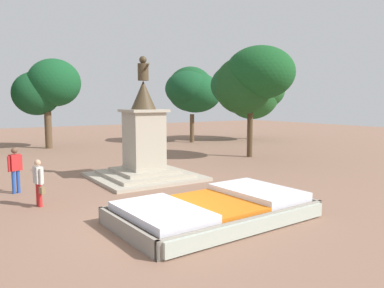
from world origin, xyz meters
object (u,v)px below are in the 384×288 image
object	(u,v)px
flower_planter	(216,209)
pedestrian_near_planter	(15,167)
pedestrian_with_handbag	(39,181)
statue_monument	(144,147)

from	to	relation	value
flower_planter	pedestrian_near_planter	distance (m)	7.97
pedestrian_near_planter	pedestrian_with_handbag	bearing A→B (deg)	-81.38
statue_monument	pedestrian_with_handbag	world-z (taller)	statue_monument
pedestrian_with_handbag	pedestrian_near_planter	xyz separation A→B (m)	(-0.36, 2.37, 0.14)
flower_planter	pedestrian_with_handbag	xyz separation A→B (m)	(-4.02, 4.25, 0.57)
flower_planter	pedestrian_with_handbag	world-z (taller)	pedestrian_with_handbag
flower_planter	pedestrian_near_planter	size ratio (longest dim) A/B	3.40
pedestrian_near_planter	statue_monument	bearing A→B (deg)	-0.52
statue_monument	pedestrian_with_handbag	distance (m)	5.46
pedestrian_near_planter	flower_planter	bearing A→B (deg)	-56.54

